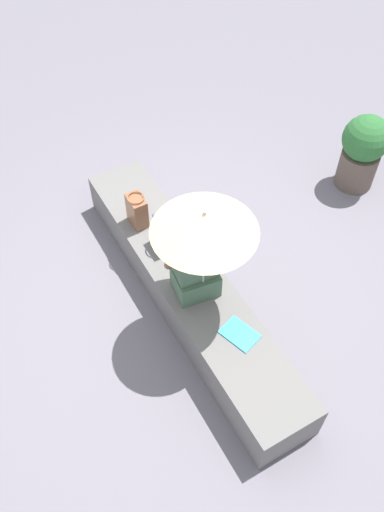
% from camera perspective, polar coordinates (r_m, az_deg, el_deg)
% --- Properties ---
extents(ground_plane, '(14.00, 14.00, 0.00)m').
position_cam_1_polar(ground_plane, '(4.82, -0.35, -4.94)').
color(ground_plane, slate).
extents(stone_bench, '(3.04, 0.55, 0.40)m').
position_cam_1_polar(stone_bench, '(4.66, -0.36, -3.58)').
color(stone_bench, slate).
rests_on(stone_bench, ground).
extents(person_seated, '(0.32, 0.49, 0.90)m').
position_cam_1_polar(person_seated, '(4.10, 0.41, -0.42)').
color(person_seated, '#47664C').
rests_on(person_seated, stone_bench).
extents(parasol, '(0.77, 0.77, 1.02)m').
position_cam_1_polar(parasol, '(3.66, 1.35, 3.55)').
color(parasol, '#B7B7BC').
rests_on(parasol, stone_bench).
extents(handbag_black, '(0.22, 0.16, 0.33)m').
position_cam_1_polar(handbag_black, '(4.59, -2.79, 2.60)').
color(handbag_black, '#335184').
rests_on(handbag_black, stone_bench).
extents(tote_bag_canvas, '(0.21, 0.16, 0.32)m').
position_cam_1_polar(tote_bag_canvas, '(4.79, -5.85, 4.83)').
color(tote_bag_canvas, brown).
rests_on(tote_bag_canvas, stone_bench).
extents(magazine, '(0.33, 0.28, 0.01)m').
position_cam_1_polar(magazine, '(4.19, 5.08, -8.24)').
color(magazine, '#339ED1').
rests_on(magazine, stone_bench).
extents(planter_near, '(0.47, 0.47, 0.83)m').
position_cam_1_polar(planter_near, '(5.78, 17.64, 10.67)').
color(planter_near, brown).
rests_on(planter_near, ground).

